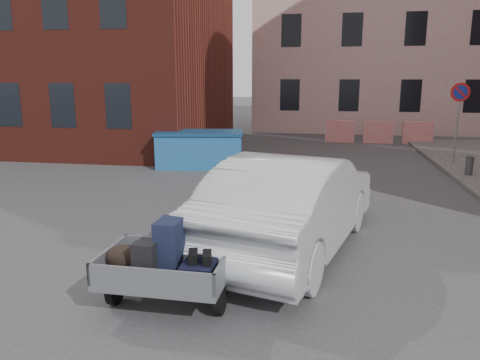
# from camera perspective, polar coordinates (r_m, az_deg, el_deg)

# --- Properties ---
(ground) EXTENTS (120.00, 120.00, 0.00)m
(ground) POSITION_cam_1_polar(r_m,az_deg,el_deg) (7.52, -3.54, -10.88)
(ground) COLOR #38383A
(ground) RESTS_ON ground
(building_pink) EXTENTS (16.00, 8.00, 14.00)m
(building_pink) POSITION_cam_1_polar(r_m,az_deg,el_deg) (29.31, 19.44, 19.82)
(building_pink) COLOR #C29695
(building_pink) RESTS_ON ground
(no_parking_sign) EXTENTS (0.60, 0.09, 2.65)m
(no_parking_sign) POSITION_cam_1_polar(r_m,az_deg,el_deg) (16.80, 25.12, 8.11)
(no_parking_sign) COLOR gray
(no_parking_sign) RESTS_ON sidewalk
(barriers) EXTENTS (4.70, 0.18, 1.00)m
(barriers) POSITION_cam_1_polar(r_m,az_deg,el_deg) (22.00, 16.51, 5.61)
(barriers) COLOR red
(barriers) RESTS_ON ground
(trailer) EXTENTS (1.63, 1.82, 1.20)m
(trailer) POSITION_cam_1_polar(r_m,az_deg,el_deg) (6.20, -9.17, -10.19)
(trailer) COLOR black
(trailer) RESTS_ON ground
(dumpster) EXTENTS (3.04, 1.87, 1.20)m
(dumpster) POSITION_cam_1_polar(r_m,az_deg,el_deg) (15.64, -4.92, 3.79)
(dumpster) COLOR #2260A3
(dumpster) RESTS_ON ground
(silver_car) EXTENTS (3.07, 5.44, 1.70)m
(silver_car) POSITION_cam_1_polar(r_m,az_deg,el_deg) (8.13, 6.49, -2.75)
(silver_car) COLOR #ADB0B5
(silver_car) RESTS_ON ground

